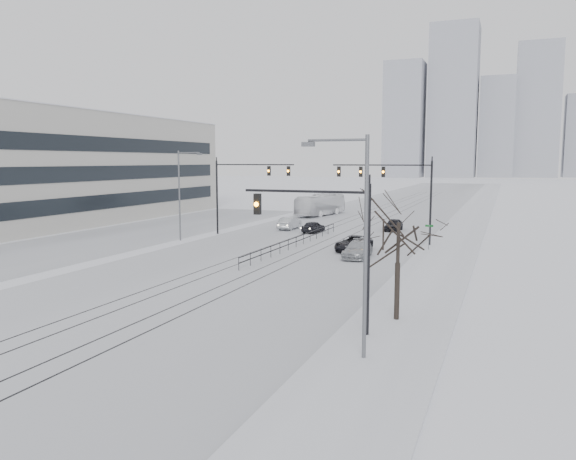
# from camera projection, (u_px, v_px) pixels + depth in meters

# --- Properties ---
(ground) EXTENTS (500.00, 500.00, 0.00)m
(ground) POSITION_uv_depth(u_px,v_px,m) (55.00, 345.00, 24.43)
(ground) COLOR white
(ground) RESTS_ON ground
(road) EXTENTS (22.00, 260.00, 0.02)m
(road) POSITION_uv_depth(u_px,v_px,m) (370.00, 217.00, 79.89)
(road) COLOR silver
(road) RESTS_ON ground
(sidewalk_east) EXTENTS (5.00, 260.00, 0.16)m
(sidewalk_east) POSITION_uv_depth(u_px,v_px,m) (469.00, 220.00, 75.01)
(sidewalk_east) COLOR silver
(sidewalk_east) RESTS_ON ground
(curb) EXTENTS (0.10, 260.00, 0.12)m
(curb) POSITION_uv_depth(u_px,v_px,m) (450.00, 220.00, 75.90)
(curb) COLOR gray
(curb) RESTS_ON ground
(parking_strip) EXTENTS (14.00, 60.00, 0.03)m
(parking_strip) POSITION_uv_depth(u_px,v_px,m) (148.00, 231.00, 64.01)
(parking_strip) COLOR silver
(parking_strip) RESTS_ON ground
(tram_rails) EXTENTS (5.30, 180.00, 0.01)m
(tram_rails) POSITION_uv_depth(u_px,v_px,m) (328.00, 234.00, 61.40)
(tram_rails) COLOR black
(tram_rails) RESTS_ON ground
(office_building) EXTENTS (20.20, 62.20, 14.11)m
(office_building) POSITION_uv_depth(u_px,v_px,m) (24.00, 168.00, 69.63)
(office_building) COLOR beige
(office_building) RESTS_ON ground
(skyline) EXTENTS (96.00, 48.00, 72.00)m
(skyline) POSITION_uv_depth(u_px,v_px,m) (482.00, 114.00, 271.81)
(skyline) COLOR #9295A0
(skyline) RESTS_ON ground
(traffic_mast_near) EXTENTS (6.10, 0.37, 7.00)m
(traffic_mast_near) POSITION_uv_depth(u_px,v_px,m) (333.00, 237.00, 25.52)
(traffic_mast_near) COLOR black
(traffic_mast_near) RESTS_ON ground
(traffic_mast_ne) EXTENTS (9.60, 0.37, 8.00)m
(traffic_mast_ne) POSITION_uv_depth(u_px,v_px,m) (395.00, 185.00, 53.13)
(traffic_mast_ne) COLOR black
(traffic_mast_ne) RESTS_ON ground
(traffic_mast_nw) EXTENTS (9.10, 0.37, 8.00)m
(traffic_mast_nw) POSITION_uv_depth(u_px,v_px,m) (241.00, 184.00, 60.10)
(traffic_mast_nw) COLOR black
(traffic_mast_nw) RESTS_ON ground
(street_light_east) EXTENTS (2.73, 0.25, 9.00)m
(street_light_east) POSITION_uv_depth(u_px,v_px,m) (358.00, 232.00, 21.98)
(street_light_east) COLOR #595B60
(street_light_east) RESTS_ON ground
(street_light_west) EXTENTS (2.73, 0.25, 9.00)m
(street_light_west) POSITION_uv_depth(u_px,v_px,m) (182.00, 189.00, 55.93)
(street_light_west) COLOR #595B60
(street_light_west) RESTS_ON ground
(bare_tree) EXTENTS (4.40, 4.40, 6.10)m
(bare_tree) POSITION_uv_depth(u_px,v_px,m) (398.00, 233.00, 27.43)
(bare_tree) COLOR black
(bare_tree) RESTS_ON ground
(median_fence) EXTENTS (0.06, 24.00, 1.00)m
(median_fence) POSITION_uv_depth(u_px,v_px,m) (296.00, 242.00, 52.10)
(median_fence) COLOR black
(median_fence) RESTS_ON ground
(street_sign) EXTENTS (0.70, 0.06, 2.40)m
(street_sign) POSITION_uv_depth(u_px,v_px,m) (429.00, 234.00, 49.55)
(street_sign) COLOR #595B60
(street_sign) RESTS_ON ground
(sedan_sb_inner) EXTENTS (1.93, 3.93, 1.29)m
(sedan_sb_inner) POSITION_uv_depth(u_px,v_px,m) (313.00, 227.00, 62.84)
(sedan_sb_inner) COLOR black
(sedan_sb_inner) RESTS_ON ground
(sedan_sb_outer) EXTENTS (1.57, 4.36, 1.43)m
(sedan_sb_outer) POSITION_uv_depth(u_px,v_px,m) (290.00, 223.00, 65.77)
(sedan_sb_outer) COLOR #AFB3B7
(sedan_sb_outer) RESTS_ON ground
(sedan_nb_front) EXTENTS (2.78, 5.05, 1.34)m
(sedan_nb_front) POSITION_uv_depth(u_px,v_px,m) (354.00, 244.00, 49.95)
(sedan_nb_front) COLOR black
(sedan_nb_front) RESTS_ON ground
(sedan_nb_right) EXTENTS (2.13, 4.82, 1.38)m
(sedan_nb_right) POSITION_uv_depth(u_px,v_px,m) (358.00, 250.00, 46.47)
(sedan_nb_right) COLOR #A4A8AC
(sedan_nb_right) RESTS_ON ground
(sedan_nb_far) EXTENTS (1.70, 4.08, 1.38)m
(sedan_nb_far) POSITION_uv_depth(u_px,v_px,m) (394.00, 225.00, 64.44)
(sedan_nb_far) COLOR black
(sedan_nb_far) RESTS_ON ground
(box_truck) EXTENTS (4.60, 11.34, 3.08)m
(box_truck) POSITION_uv_depth(u_px,v_px,m) (321.00, 205.00, 82.43)
(box_truck) COLOR white
(box_truck) RESTS_ON ground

